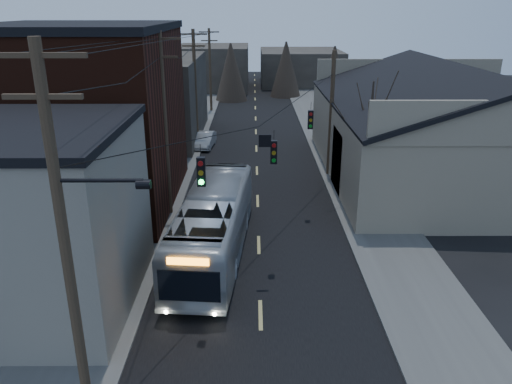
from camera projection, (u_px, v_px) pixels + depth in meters
road_surface at (257, 155)px, 39.74m from camera, size 9.00×110.00×0.02m
sidewalk_left at (175, 155)px, 39.69m from camera, size 4.00×110.00×0.12m
sidewalk_right at (338, 155)px, 39.76m from camera, size 4.00×110.00×0.12m
building_clapboard at (22, 222)px, 18.79m from camera, size 8.00×8.00×7.00m
building_brick at (84, 120)px, 28.58m from camera, size 10.00×12.00×10.00m
building_left_far at (149, 99)px, 44.10m from camera, size 9.00×14.00×7.00m
warehouse at (446, 138)px, 34.19m from camera, size 16.16×20.60×7.73m
building_far_left at (213, 67)px, 71.48m from camera, size 10.00×12.00×6.00m
building_far_right at (300, 67)px, 76.42m from camera, size 12.00×14.00×5.00m
bare_tree at (369, 144)px, 29.15m from camera, size 0.40×0.40×7.20m
utility_lines at (210, 107)px, 32.51m from camera, size 11.24×45.28×10.50m
bus at (213, 225)px, 23.24m from camera, size 3.57×11.48×3.15m
parked_car at (205, 140)px, 41.86m from camera, size 1.69×3.95×1.27m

